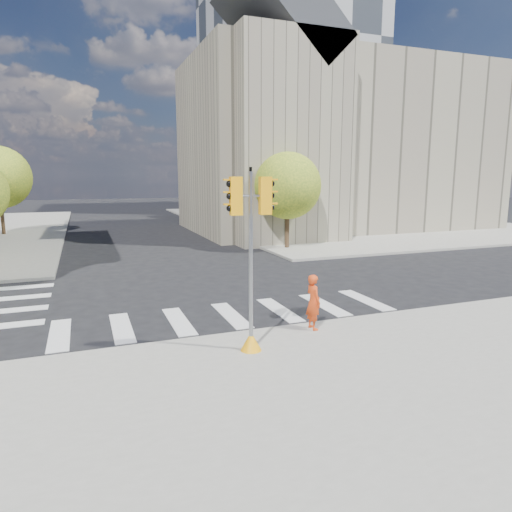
{
  "coord_description": "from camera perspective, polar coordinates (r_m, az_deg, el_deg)",
  "views": [
    {
      "loc": [
        -4.63,
        -16.29,
        4.73
      ],
      "look_at": [
        0.62,
        -2.5,
        2.1
      ],
      "focal_mm": 32.0,
      "sensor_mm": 36.0,
      "label": 1
    }
  ],
  "objects": [
    {
      "name": "tree_re_near",
      "position": [
        28.96,
        3.96,
        8.75
      ],
      "size": [
        4.2,
        4.2,
        6.16
      ],
      "color": "#382616",
      "rests_on": "ground"
    },
    {
      "name": "sidewalk_near",
      "position": [
        8.43,
        18.49,
        -24.0
      ],
      "size": [
        30.0,
        14.0,
        0.15
      ],
      "primitive_type": "cube",
      "color": "gray",
      "rests_on": "ground"
    },
    {
      "name": "sidewalk_far_right",
      "position": [
        49.16,
        9.36,
        4.55
      ],
      "size": [
        28.0,
        40.0,
        0.15
      ],
      "primitive_type": "cube",
      "color": "gray",
      "rests_on": "ground"
    },
    {
      "name": "civic_building",
      "position": [
        40.85,
        9.12,
        13.55
      ],
      "size": [
        26.0,
        16.0,
        19.39
      ],
      "color": "gray",
      "rests_on": "ground"
    },
    {
      "name": "traffic_signal",
      "position": [
        11.74,
        -0.64,
        -2.42
      ],
      "size": [
        1.08,
        0.56,
        4.77
      ],
      "rotation": [
        0.0,
        0.0,
        -0.09
      ],
      "color": "#F9A30D",
      "rests_on": "sidewalk_near"
    },
    {
      "name": "tree_re_mid",
      "position": [
        40.16,
        -3.32,
        9.56
      ],
      "size": [
        4.6,
        4.6,
        6.66
      ],
      "color": "#382616",
      "rests_on": "ground"
    },
    {
      "name": "office_tower",
      "position": [
        64.9,
        3.88,
        19.2
      ],
      "size": [
        20.0,
        18.0,
        30.0
      ],
      "primitive_type": "cube",
      "color": "#9EA0A3",
      "rests_on": "ground"
    },
    {
      "name": "lamp_far",
      "position": [
        46.05,
        -5.01,
        9.89
      ],
      "size": [
        0.35,
        0.18,
        8.11
      ],
      "color": "black",
      "rests_on": "sidewalk_far_right"
    },
    {
      "name": "tree_re_far",
      "position": [
        51.73,
        -7.38,
        9.08
      ],
      "size": [
        4.0,
        4.0,
        5.88
      ],
      "color": "#382616",
      "rests_on": "ground"
    },
    {
      "name": "photographer",
      "position": [
        13.79,
        7.17,
        -5.72
      ],
      "size": [
        0.42,
        0.63,
        1.68
      ],
      "primitive_type": "imported",
      "rotation": [
        0.0,
        0.0,
        1.61
      ],
      "color": "red",
      "rests_on": "sidewalk_near"
    },
    {
      "name": "ground",
      "position": [
        17.58,
        -4.83,
        -5.54
      ],
      "size": [
        160.0,
        160.0,
        0.0
      ],
      "primitive_type": "plane",
      "color": "black",
      "rests_on": "ground"
    },
    {
      "name": "lamp_near",
      "position": [
        32.81,
        1.81,
        9.85
      ],
      "size": [
        0.35,
        0.18,
        8.11
      ],
      "color": "black",
      "rests_on": "sidewalk_far_right"
    }
  ]
}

